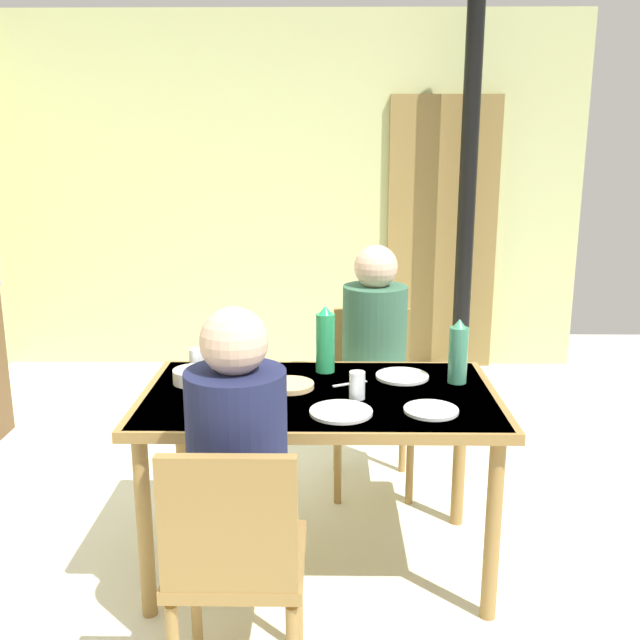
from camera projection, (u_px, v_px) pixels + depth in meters
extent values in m
plane|color=silver|center=(234.00, 561.00, 2.95)|extent=(7.19, 7.19, 0.00)
cube|color=#BFC786|center=(277.00, 195.00, 5.32)|extent=(4.47, 0.10, 2.58)
cube|color=olive|center=(442.00, 236.00, 5.30)|extent=(0.80, 0.05, 2.00)
cylinder|color=black|center=(467.00, 199.00, 4.96)|extent=(0.12, 0.12, 2.58)
cube|color=olive|center=(319.00, 397.00, 2.76)|extent=(1.37, 0.80, 0.04)
cube|color=#E2A99D|center=(319.00, 393.00, 2.75)|extent=(1.31, 0.77, 0.00)
cylinder|color=olive|center=(145.00, 528.00, 2.53)|extent=(0.06, 0.06, 0.70)
cylinder|color=olive|center=(493.00, 530.00, 2.52)|extent=(0.06, 0.06, 0.70)
cylinder|color=olive|center=(182.00, 450.00, 3.17)|extent=(0.06, 0.06, 0.70)
cylinder|color=olive|center=(460.00, 451.00, 3.16)|extent=(0.06, 0.06, 0.70)
cube|color=olive|center=(238.00, 559.00, 2.16)|extent=(0.40, 0.40, 0.04)
cube|color=olive|center=(228.00, 528.00, 1.94)|extent=(0.38, 0.04, 0.42)
cylinder|color=olive|center=(196.00, 595.00, 2.39)|extent=(0.04, 0.04, 0.41)
cylinder|color=olive|center=(298.00, 596.00, 2.39)|extent=(0.04, 0.04, 0.41)
cube|color=olive|center=(373.00, 401.00, 3.48)|extent=(0.40, 0.40, 0.04)
cube|color=olive|center=(371.00, 349.00, 3.60)|extent=(0.38, 0.04, 0.42)
cylinder|color=olive|center=(410.00, 463.00, 3.37)|extent=(0.04, 0.04, 0.41)
cylinder|color=olive|center=(338.00, 463.00, 3.38)|extent=(0.04, 0.04, 0.41)
cylinder|color=olive|center=(403.00, 434.00, 3.70)|extent=(0.04, 0.04, 0.41)
cylinder|color=olive|center=(337.00, 434.00, 3.71)|extent=(0.04, 0.04, 0.41)
cube|color=#281A3E|center=(244.00, 514.00, 2.31)|extent=(0.30, 0.22, 0.12)
cylinder|color=#1E2347|center=(237.00, 454.00, 2.14)|extent=(0.30, 0.30, 0.52)
sphere|color=beige|center=(234.00, 341.00, 2.05)|extent=(0.20, 0.20, 0.20)
cube|color=#2D6F4E|center=(375.00, 401.00, 3.31)|extent=(0.30, 0.22, 0.12)
cylinder|color=#38664C|center=(374.00, 341.00, 3.35)|extent=(0.30, 0.30, 0.52)
sphere|color=beige|center=(376.00, 267.00, 3.27)|extent=(0.20, 0.20, 0.20)
cylinder|color=#3C8765|center=(458.00, 355.00, 2.84)|extent=(0.08, 0.08, 0.23)
cone|color=#3C9166|center=(460.00, 323.00, 2.81)|extent=(0.05, 0.05, 0.03)
cylinder|color=#279855|center=(325.00, 343.00, 2.98)|extent=(0.08, 0.08, 0.25)
cone|color=#1BA460|center=(325.00, 310.00, 2.94)|extent=(0.06, 0.06, 0.04)
cylinder|color=silver|center=(194.00, 376.00, 2.86)|extent=(0.17, 0.17, 0.05)
cylinder|color=white|center=(216.00, 407.00, 2.58)|extent=(0.20, 0.20, 0.01)
cylinder|color=white|center=(341.00, 412.00, 2.54)|extent=(0.22, 0.22, 0.01)
cylinder|color=white|center=(402.00, 376.00, 2.93)|extent=(0.22, 0.22, 0.01)
cylinder|color=white|center=(431.00, 410.00, 2.56)|extent=(0.20, 0.20, 0.01)
cylinder|color=silver|center=(357.00, 385.00, 2.68)|extent=(0.06, 0.06, 0.10)
cylinder|color=silver|center=(224.00, 355.00, 3.05)|extent=(0.06, 0.06, 0.11)
cylinder|color=silver|center=(196.00, 360.00, 3.00)|extent=(0.06, 0.06, 0.10)
cylinder|color=#DBB77A|center=(290.00, 385.00, 2.80)|extent=(0.19, 0.19, 0.02)
cube|color=silver|center=(260.00, 375.00, 2.96)|extent=(0.11, 0.12, 0.00)
cube|color=silver|center=(350.00, 384.00, 2.85)|extent=(0.14, 0.08, 0.00)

